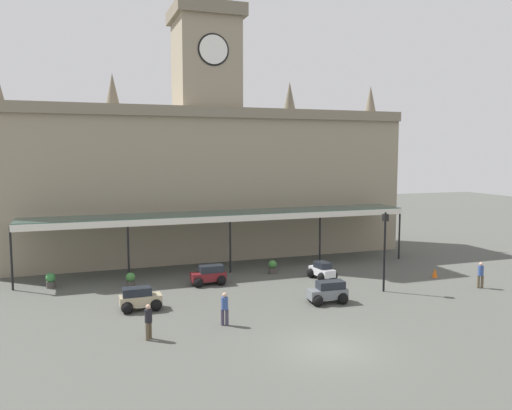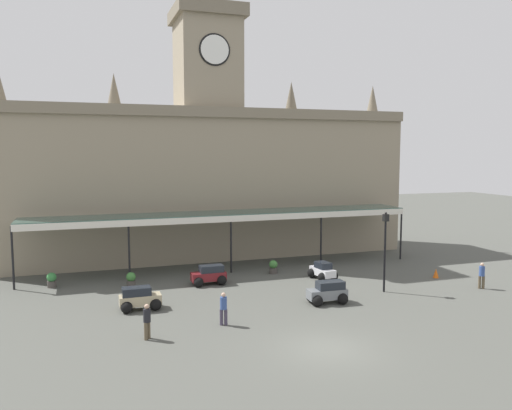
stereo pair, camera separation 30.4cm
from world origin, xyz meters
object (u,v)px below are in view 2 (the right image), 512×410
(victorian_lamppost, at_px, (385,243))
(planter_by_canopy, at_px, (273,267))
(car_beige_estate, at_px, (140,300))
(planter_near_kerb, at_px, (52,280))
(pedestrian_crossing_forecourt, at_px, (147,320))
(pedestrian_beside_cars, at_px, (224,307))
(planter_forecourt_centre, at_px, (131,279))
(pedestrian_near_entrance, at_px, (482,275))
(car_maroon_estate, at_px, (209,276))
(traffic_cone, at_px, (436,273))
(car_grey_estate, at_px, (328,293))
(car_white_sedan, at_px, (323,272))

(victorian_lamppost, relative_size, planter_by_canopy, 5.20)
(car_beige_estate, xyz_separation_m, planter_near_kerb, (-4.84, 6.56, -0.07))
(pedestrian_crossing_forecourt, distance_m, pedestrian_beside_cars, 3.93)
(victorian_lamppost, xyz_separation_m, planter_forecourt_centre, (-14.76, 6.24, -2.61))
(pedestrian_beside_cars, height_order, pedestrian_near_entrance, same)
(car_maroon_estate, xyz_separation_m, pedestrian_beside_cars, (-1.18, -7.95, 0.34))
(pedestrian_near_entrance, xyz_separation_m, traffic_cone, (-0.90, 3.27, -0.59))
(car_grey_estate, distance_m, planter_by_canopy, 7.73)
(car_maroon_estate, height_order, pedestrian_crossing_forecourt, pedestrian_crossing_forecourt)
(traffic_cone, bearing_deg, planter_forecourt_centre, 167.88)
(car_grey_estate, bearing_deg, victorian_lamppost, 12.88)
(car_grey_estate, height_order, pedestrian_crossing_forecourt, pedestrian_crossing_forecourt)
(car_maroon_estate, bearing_deg, pedestrian_crossing_forecourt, -120.12)
(pedestrian_crossing_forecourt, bearing_deg, pedestrian_near_entrance, 5.62)
(car_white_sedan, relative_size, planter_near_kerb, 2.23)
(traffic_cone, bearing_deg, car_grey_estate, -163.37)
(car_grey_estate, relative_size, traffic_cone, 3.59)
(car_maroon_estate, bearing_deg, car_grey_estate, -48.77)
(car_beige_estate, relative_size, car_grey_estate, 0.98)
(planter_forecourt_centre, bearing_deg, pedestrian_crossing_forecourt, -90.79)
(victorian_lamppost, distance_m, traffic_cone, 6.35)
(car_grey_estate, xyz_separation_m, traffic_cone, (9.77, 2.92, -0.24))
(car_maroon_estate, xyz_separation_m, traffic_cone, (15.24, -3.32, -0.24))
(pedestrian_near_entrance, bearing_deg, car_maroon_estate, 157.78)
(pedestrian_crossing_forecourt, distance_m, traffic_cone, 20.98)
(pedestrian_crossing_forecourt, bearing_deg, planter_near_kerb, 112.68)
(pedestrian_near_entrance, xyz_separation_m, planter_near_kerb, (-25.87, 9.15, -0.42))
(victorian_lamppost, bearing_deg, pedestrian_near_entrance, -12.16)
(pedestrian_near_entrance, relative_size, planter_near_kerb, 1.74)
(car_maroon_estate, distance_m, pedestrian_near_entrance, 17.44)
(car_maroon_estate, bearing_deg, planter_forecourt_centre, 168.44)
(car_grey_estate, bearing_deg, car_beige_estate, 167.80)
(traffic_cone, bearing_deg, car_beige_estate, -178.07)
(planter_forecourt_centre, bearing_deg, pedestrian_near_entrance, -19.85)
(car_grey_estate, xyz_separation_m, pedestrian_near_entrance, (10.67, -0.35, 0.34))
(traffic_cone, relative_size, planter_by_canopy, 0.67)
(pedestrian_crossing_forecourt, bearing_deg, planter_by_canopy, 45.17)
(traffic_cone, distance_m, planter_forecourt_centre, 20.61)
(car_grey_estate, xyz_separation_m, planter_forecourt_centre, (-10.37, 7.25, -0.07))
(car_grey_estate, distance_m, pedestrian_crossing_forecourt, 10.79)
(car_maroon_estate, xyz_separation_m, pedestrian_near_entrance, (16.14, -6.59, 0.34))
(car_grey_estate, distance_m, pedestrian_near_entrance, 10.68)
(car_white_sedan, bearing_deg, pedestrian_crossing_forecourt, -149.30)
(car_white_sedan, relative_size, pedestrian_crossing_forecourt, 1.28)
(planter_near_kerb, bearing_deg, pedestrian_near_entrance, -19.48)
(pedestrian_beside_cars, bearing_deg, pedestrian_near_entrance, 4.48)
(car_grey_estate, height_order, planter_forecourt_centre, car_grey_estate)
(traffic_cone, distance_m, planter_by_canopy, 11.26)
(planter_by_canopy, bearing_deg, car_grey_estate, -86.95)
(car_maroon_estate, height_order, planter_near_kerb, car_maroon_estate)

